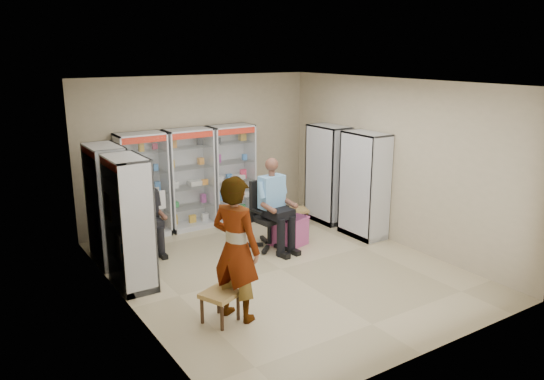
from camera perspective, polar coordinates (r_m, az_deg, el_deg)
floor at (r=8.78m, az=0.97°, el=-8.49°), size 6.00×6.00×0.00m
room_shell at (r=8.20m, az=1.03°, el=4.25°), size 5.02×6.02×3.01m
cabinet_back_left at (r=10.25m, az=-13.71°, el=0.44°), size 0.90×0.50×2.00m
cabinet_back_mid at (r=10.58m, az=-8.87°, el=1.14°), size 0.90×0.50×2.00m
cabinet_back_right at (r=10.99m, az=-4.35°, el=1.79°), size 0.90×0.50×2.00m
cabinet_right_far at (r=10.96m, az=6.02°, el=1.71°), size 0.90×0.50×2.00m
cabinet_right_near at (r=10.15m, az=9.91°, el=0.51°), size 0.90×0.50×2.00m
cabinet_left_far at (r=9.13m, az=-17.24°, el=-1.58°), size 0.90×0.50×2.00m
cabinet_left_near at (r=8.11m, az=-15.07°, el=-3.46°), size 0.90×0.50×2.00m
wooden_chair at (r=9.65m, az=-13.46°, el=-3.72°), size 0.42×0.42×0.94m
seated_customer at (r=9.55m, az=-13.43°, el=-2.66°), size 0.44×0.60×1.34m
office_chair at (r=9.50m, az=-0.28°, el=-2.69°), size 0.74×0.74×1.23m
seated_shopkeeper at (r=9.41m, az=-0.12°, el=-1.79°), size 0.59×0.77×1.56m
pink_trunk at (r=9.74m, az=1.77°, el=-4.39°), size 0.68×0.66×0.53m
tea_glass at (r=9.66m, az=1.56°, el=-2.59°), size 0.07×0.07×0.10m
woven_stool_a at (r=10.80m, az=2.84°, el=-2.95°), size 0.44×0.44×0.36m
woven_stool_b at (r=7.16m, az=-5.60°, el=-12.40°), size 0.55×0.55×0.42m
standing_man at (r=6.93m, az=-3.90°, el=-6.34°), size 0.72×0.84×1.95m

